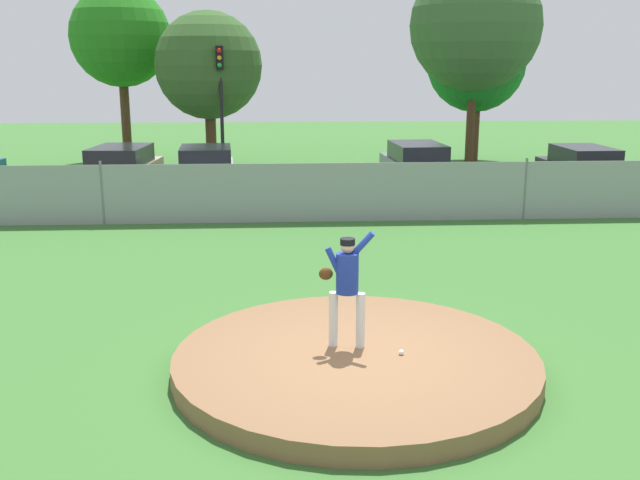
% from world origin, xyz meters
% --- Properties ---
extents(ground_plane, '(80.00, 80.00, 0.00)m').
position_xyz_m(ground_plane, '(0.00, 6.00, 0.00)').
color(ground_plane, '#386B2D').
extents(asphalt_strip, '(44.00, 7.00, 0.01)m').
position_xyz_m(asphalt_strip, '(0.00, 14.50, 0.00)').
color(asphalt_strip, '#2B2B2D').
rests_on(asphalt_strip, ground_plane).
extents(pitchers_mound, '(5.16, 5.16, 0.27)m').
position_xyz_m(pitchers_mound, '(0.00, 0.00, 0.14)').
color(pitchers_mound, brown).
rests_on(pitchers_mound, ground_plane).
extents(pitcher_youth, '(0.79, 0.32, 1.71)m').
position_xyz_m(pitcher_youth, '(-0.12, 0.25, 1.27)').
color(pitcher_youth, silver).
rests_on(pitcher_youth, pitchers_mound).
extents(baseball, '(0.07, 0.07, 0.07)m').
position_xyz_m(baseball, '(0.63, -0.11, 0.31)').
color(baseball, white).
rests_on(baseball, pitchers_mound).
extents(chainlink_fence, '(29.17, 0.07, 1.73)m').
position_xyz_m(chainlink_fence, '(0.00, 10.00, 0.82)').
color(chainlink_fence, gray).
rests_on(chainlink_fence, ground_plane).
extents(parked_car_slate, '(1.97, 4.74, 1.64)m').
position_xyz_m(parked_car_slate, '(3.69, 14.81, 0.80)').
color(parked_car_slate, slate).
rests_on(parked_car_slate, ground_plane).
extents(parked_car_silver, '(2.11, 4.22, 1.58)m').
position_xyz_m(parked_car_silver, '(-3.48, 14.72, 0.76)').
color(parked_car_silver, '#B7BABF').
rests_on(parked_car_silver, ground_plane).
extents(parked_car_champagne, '(2.14, 4.64, 1.61)m').
position_xyz_m(parked_car_champagne, '(-6.29, 14.67, 0.78)').
color(parked_car_champagne, tan).
rests_on(parked_car_champagne, ground_plane).
extents(parked_car_charcoal, '(1.84, 4.43, 1.55)m').
position_xyz_m(parked_car_charcoal, '(9.27, 14.20, 0.75)').
color(parked_car_charcoal, '#232328').
rests_on(parked_car_charcoal, ground_plane).
extents(traffic_light_near, '(0.28, 0.46, 4.94)m').
position_xyz_m(traffic_light_near, '(-3.24, 18.98, 3.37)').
color(traffic_light_near, black).
rests_on(traffic_light_near, ground_plane).
extents(tree_tall_centre, '(4.36, 4.36, 7.62)m').
position_xyz_m(tree_tall_centre, '(-7.86, 23.51, 5.42)').
color(tree_tall_centre, '#4C331E').
rests_on(tree_tall_centre, ground_plane).
extents(tree_leaning_west, '(4.38, 4.38, 6.41)m').
position_xyz_m(tree_leaning_west, '(-3.86, 21.03, 4.20)').
color(tree_leaning_west, '#4C331E').
rests_on(tree_leaning_west, ground_plane).
extents(tree_broad_right, '(5.50, 5.50, 8.59)m').
position_xyz_m(tree_broad_right, '(7.25, 21.35, 5.83)').
color(tree_broad_right, '#4C331E').
rests_on(tree_broad_right, ground_plane).
extents(tree_broad_left, '(4.31, 4.31, 6.50)m').
position_xyz_m(tree_broad_left, '(7.69, 22.55, 4.32)').
color(tree_broad_left, '#4C331E').
rests_on(tree_broad_left, ground_plane).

